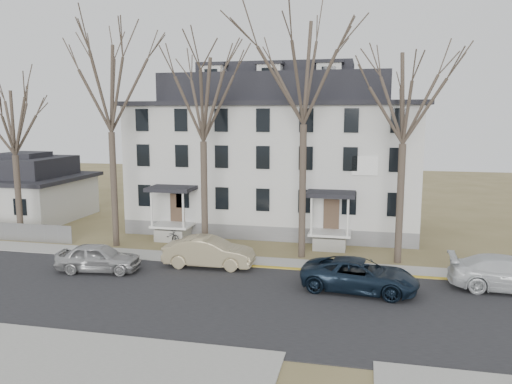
% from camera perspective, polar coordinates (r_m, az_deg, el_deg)
% --- Properties ---
extents(ground, '(120.00, 120.00, 0.00)m').
position_cam_1_polar(ground, '(21.05, -1.03, -14.51)').
color(ground, olive).
rests_on(ground, ground).
extents(main_road, '(120.00, 10.00, 0.04)m').
position_cam_1_polar(main_road, '(22.85, 0.16, -12.58)').
color(main_road, '#27272A').
rests_on(main_road, ground).
extents(far_sidewalk, '(120.00, 2.00, 0.08)m').
position_cam_1_polar(far_sidewalk, '(28.42, 2.74, -8.26)').
color(far_sidewalk, '#A09F97').
rests_on(far_sidewalk, ground).
extents(yellow_curb, '(14.00, 0.25, 0.06)m').
position_cam_1_polar(yellow_curb, '(27.21, 12.99, -9.26)').
color(yellow_curb, gold).
rests_on(yellow_curb, ground).
extents(boarding_house, '(20.80, 12.36, 12.05)m').
position_cam_1_polar(boarding_house, '(37.44, 2.34, 4.26)').
color(boarding_house, slate).
rests_on(boarding_house, ground).
extents(small_house, '(8.70, 8.70, 5.00)m').
position_cam_1_polar(small_house, '(44.16, -24.67, 0.06)').
color(small_house, beige).
rests_on(small_house, ground).
extents(tree_far_left, '(8.40, 8.40, 13.72)m').
position_cam_1_polar(tree_far_left, '(32.60, -16.42, 11.98)').
color(tree_far_left, '#473B31').
rests_on(tree_far_left, ground).
extents(tree_mid_left, '(7.80, 7.80, 12.74)m').
position_cam_1_polar(tree_mid_left, '(30.17, -6.11, 11.16)').
color(tree_mid_left, '#473B31').
rests_on(tree_mid_left, ground).
extents(tree_center, '(9.00, 9.00, 14.70)m').
position_cam_1_polar(tree_center, '(28.95, 5.54, 14.21)').
color(tree_center, '#473B31').
rests_on(tree_center, ground).
extents(tree_mid_right, '(7.80, 7.80, 12.74)m').
position_cam_1_polar(tree_mid_right, '(28.70, 16.67, 10.97)').
color(tree_mid_right, '#473B31').
rests_on(tree_mid_right, ground).
extents(tree_bungalow, '(6.60, 6.60, 10.78)m').
position_cam_1_polar(tree_bungalow, '(36.39, -26.06, 7.58)').
color(tree_bungalow, '#473B31').
rests_on(tree_bungalow, ground).
extents(car_silver, '(4.63, 2.36, 1.51)m').
position_cam_1_polar(car_silver, '(28.15, -17.54, -7.24)').
color(car_silver, '#A7A7A7').
rests_on(car_silver, ground).
extents(car_tan, '(5.02, 1.89, 1.64)m').
position_cam_1_polar(car_tan, '(27.81, -5.40, -6.92)').
color(car_tan, '#998B67').
rests_on(car_tan, ground).
extents(car_navy, '(5.73, 3.15, 1.52)m').
position_cam_1_polar(car_navy, '(24.53, 11.75, -9.37)').
color(car_navy, black).
rests_on(car_navy, ground).
extents(car_white, '(5.69, 2.53, 1.62)m').
position_cam_1_polar(car_white, '(26.91, 27.06, -8.41)').
color(car_white, silver).
rests_on(car_white, ground).
extents(bicycle_left, '(1.81, 1.16, 0.90)m').
position_cam_1_polar(bicycle_left, '(33.40, -9.92, -4.99)').
color(bicycle_left, black).
rests_on(bicycle_left, ground).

